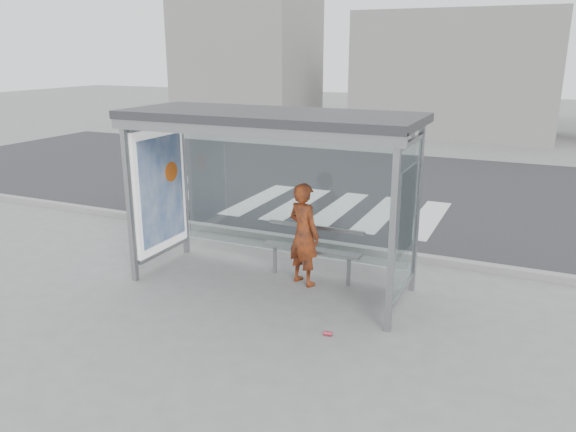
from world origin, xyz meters
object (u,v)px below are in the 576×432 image
object	(u,v)px
bus_shelter	(249,154)
bench	(312,249)
person	(304,234)
soda_can	(328,334)

from	to	relation	value
bus_shelter	bench	size ratio (longest dim) A/B	2.67
person	soda_can	size ratio (longest dim) A/B	14.72
soda_can	person	bearing A→B (deg)	123.30
person	bench	bearing A→B (deg)	-77.86
bus_shelter	person	distance (m)	1.45
bench	soda_can	bearing A→B (deg)	-61.57
bus_shelter	soda_can	bearing A→B (deg)	-34.80
bus_shelter	person	world-z (taller)	bus_shelter
bus_shelter	soda_can	size ratio (longest dim) A/B	39.63
bus_shelter	person	xyz separation A→B (m)	(0.79, 0.22, -1.19)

